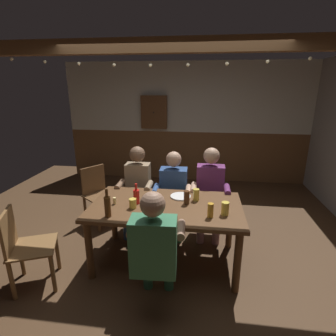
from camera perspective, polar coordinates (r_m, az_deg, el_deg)
ground_plane at (r=3.48m, az=-0.32°, el=-18.96°), size 7.15×7.15×0.00m
back_wall_upper at (r=5.83m, az=3.87°, el=15.02°), size 5.24×0.12×1.46m
back_wall_wainscot at (r=6.02m, az=3.63°, el=2.77°), size 5.24×0.12×1.09m
ceiling_beam at (r=3.11m, az=0.37°, el=25.07°), size 4.72×0.14×0.16m
dining_table at (r=3.10m, az=-0.44°, el=-9.68°), size 1.73×0.97×0.75m
person_0 at (r=3.81m, az=-6.73°, el=-3.94°), size 0.49×0.54×1.25m
person_1 at (r=3.74m, az=1.10°, el=-4.61°), size 0.53×0.53×1.19m
person_2 at (r=3.72m, az=9.09°, el=-4.43°), size 0.52×0.50×1.26m
person_3 at (r=2.47m, az=-2.95°, el=-16.54°), size 0.56×0.53×1.24m
chair_empty_near_right at (r=3.21m, az=-28.72°, el=-14.61°), size 0.58×0.58×0.88m
chair_empty_near_left at (r=4.23m, az=-14.85°, el=-5.26°), size 0.61×0.61×0.88m
table_candle at (r=3.13m, az=-11.51°, el=-6.98°), size 0.04×0.04×0.08m
condiment_caddy at (r=2.70m, az=-2.89°, el=-11.08°), size 0.14×0.10×0.05m
plate_0 at (r=3.27m, az=2.74°, el=-6.16°), size 0.25×0.25×0.01m
bottle_0 at (r=2.83m, az=-12.98°, el=-8.01°), size 0.07×0.07×0.30m
bottle_1 at (r=3.08m, az=-6.86°, el=-6.07°), size 0.07×0.07×0.25m
pint_glass_0 at (r=3.17m, az=6.11°, el=-5.79°), size 0.07×0.07×0.14m
pint_glass_1 at (r=2.80m, az=9.19°, el=-9.05°), size 0.06×0.06×0.16m
pint_glass_2 at (r=3.06m, az=4.07°, el=-6.39°), size 0.07×0.07×0.16m
pint_glass_3 at (r=2.99m, az=-7.65°, el=-7.62°), size 0.08×0.08×0.11m
pint_glass_4 at (r=2.88m, az=12.28°, el=-8.57°), size 0.08×0.08×0.14m
wall_dart_cabinet at (r=5.81m, az=-3.03°, el=12.00°), size 0.56×0.15×0.70m
string_lights at (r=3.04m, az=0.23°, el=22.03°), size 3.71×0.04×0.12m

